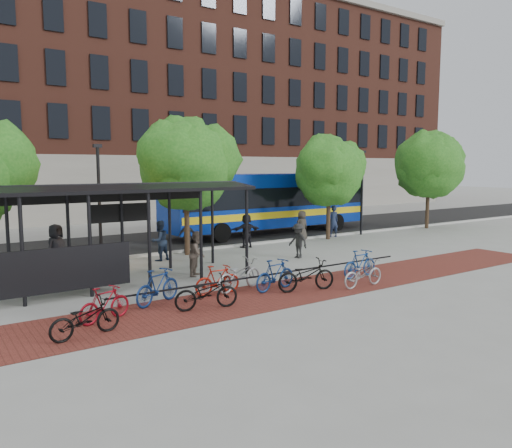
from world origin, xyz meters
TOP-DOWN VIEW (x-y plane):
  - ground at (0.00, 0.00)m, footprint 160.00×160.00m
  - asphalt_street at (0.00, 8.00)m, footprint 160.00×8.00m
  - curb at (0.00, 4.00)m, footprint 160.00×0.25m
  - brick_strip at (-2.00, -5.00)m, footprint 24.00×3.00m
  - bike_rack_rail at (-3.30, -4.10)m, footprint 12.00×0.05m
  - building_brick at (10.00, 26.00)m, footprint 55.00×14.00m
  - bus_shelter at (-8.13, -0.48)m, footprint 10.60×3.07m
  - tree_b at (-2.90, 3.35)m, footprint 5.15×4.20m
  - tree_c at (6.09, 3.35)m, footprint 4.66×3.80m
  - tree_d at (15.10, 3.35)m, footprint 5.39×4.40m
  - lamp_post_left at (-7.00, 3.60)m, footprint 0.35×0.20m
  - lamp_post_right at (9.00, 3.60)m, footprint 0.35×0.20m
  - bus at (4.57, 7.18)m, footprint 13.80×3.53m
  - bike_0 at (-10.27, -5.65)m, footprint 1.89×0.92m
  - bike_1 at (-9.47, -4.68)m, footprint 1.69×0.97m
  - bike_3 at (-7.60, -3.89)m, footprint 1.89×1.22m
  - bike_4 at (-6.64, -5.22)m, footprint 2.01×1.03m
  - bike_5 at (-5.51, -3.92)m, footprint 1.65×0.50m
  - bike_6 at (-4.62, -3.86)m, footprint 2.15×1.21m
  - bike_7 at (-3.63, -4.56)m, footprint 1.86×0.81m
  - bike_8 at (-2.82, -5.22)m, footprint 2.17×1.19m
  - bike_10 at (-0.82, -5.90)m, footprint 1.85×0.69m
  - bike_11 at (0.16, -4.81)m, footprint 1.82×0.64m
  - pedestrian_0 at (-9.14, 2.28)m, footprint 1.15×1.09m
  - pedestrian_2 at (-4.69, 2.62)m, footprint 1.01×0.87m
  - pedestrian_4 at (-2.75, 3.80)m, footprint 0.95×0.46m
  - pedestrian_5 at (0.49, 3.49)m, footprint 1.68×0.73m
  - pedestrian_6 at (4.46, 3.80)m, footprint 0.86×0.60m
  - pedestrian_7 at (6.85, 3.80)m, footprint 0.77×0.58m
  - pedestrian_8 at (-4.74, -1.07)m, footprint 1.07×1.05m
  - pedestrian_9 at (0.81, -0.32)m, footprint 0.75×1.11m

SIDE VIEW (x-z plane):
  - ground at x=0.00m, z-range 0.00..0.00m
  - bike_rack_rail at x=-3.30m, z-range -0.47..0.47m
  - brick_strip at x=-2.00m, z-range 0.00..0.01m
  - asphalt_street at x=0.00m, z-range 0.00..0.01m
  - curb at x=0.00m, z-range 0.00..0.12m
  - bike_0 at x=-10.27m, z-range 0.00..0.95m
  - bike_10 at x=-0.82m, z-range 0.00..0.96m
  - bike_1 at x=-9.47m, z-range 0.00..0.98m
  - bike_5 at x=-5.51m, z-range 0.00..0.98m
  - bike_4 at x=-6.64m, z-range 0.00..1.01m
  - bike_6 at x=-4.62m, z-range 0.00..1.07m
  - bike_11 at x=0.16m, z-range 0.00..1.07m
  - bike_8 at x=-2.82m, z-range 0.00..1.08m
  - bike_7 at x=-3.63m, z-range 0.00..1.08m
  - bike_3 at x=-7.60m, z-range 0.00..1.10m
  - pedestrian_4 at x=-2.75m, z-range 0.00..1.57m
  - pedestrian_9 at x=0.81m, z-range 0.00..1.59m
  - pedestrian_6 at x=4.46m, z-range 0.00..1.69m
  - pedestrian_8 at x=-4.74m, z-range 0.00..1.74m
  - pedestrian_5 at x=0.49m, z-range 0.00..1.75m
  - pedestrian_2 at x=-4.69m, z-range 0.00..1.79m
  - pedestrian_7 at x=6.85m, z-range 0.00..1.89m
  - pedestrian_0 at x=-9.14m, z-range 0.00..1.97m
  - bus at x=4.57m, z-range 0.28..3.98m
  - lamp_post_left at x=-7.00m, z-range 0.18..5.31m
  - lamp_post_right at x=9.00m, z-range 0.18..5.31m
  - bus_shelter at x=-8.13m, z-range 1.20..4.80m
  - tree_c at x=6.09m, z-range 1.09..7.02m
  - tree_b at x=-2.90m, z-range 1.22..7.69m
  - tree_d at x=15.10m, z-range 1.19..7.74m
  - building_brick at x=10.00m, z-range 0.00..20.00m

